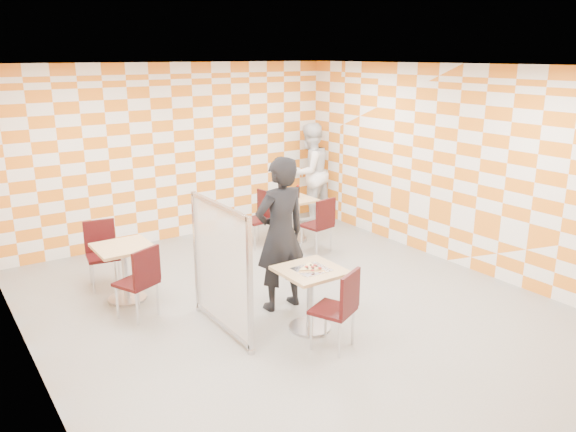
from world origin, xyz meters
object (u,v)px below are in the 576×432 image
object	(u,v)px
chair_second_side	(261,214)
chair_empty_far	(102,248)
partition	(221,267)
man_dark	(280,234)
chair_main_front	(341,304)
chair_second_front	(321,221)
soda_bottle	(298,192)
second_table	(292,212)
sport_bottle	(283,193)
man_white	(310,172)
main_table	(310,288)
chair_empty_near	(141,277)
empty_table	(125,263)

from	to	relation	value
chair_second_side	chair_empty_far	distance (m)	2.74
partition	man_dark	distance (m)	0.95
chair_main_front	chair_empty_far	size ratio (longest dim) A/B	1.00
chair_second_front	soda_bottle	bearing A→B (deg)	82.22
chair_second_front	chair_empty_far	world-z (taller)	same
second_table	chair_second_front	bearing A→B (deg)	-89.80
sport_bottle	chair_second_side	bearing A→B (deg)	178.72
soda_bottle	partition	bearing A→B (deg)	-139.52
man_dark	man_white	bearing A→B (deg)	-132.54
sport_bottle	soda_bottle	distance (m)	0.26
main_table	soda_bottle	distance (m)	3.35
chair_empty_far	man_white	world-z (taller)	man_white
chair_main_front	chair_second_side	world-z (taller)	same
chair_empty_far	chair_second_side	bearing A→B (deg)	5.18
second_table	partition	bearing A→B (deg)	-138.21
chair_second_front	chair_empty_far	distance (m)	3.37
chair_main_front	soda_bottle	size ratio (longest dim) A/B	4.02
chair_empty_near	partition	size ratio (longest dim) A/B	0.60
man_white	soda_bottle	world-z (taller)	man_white
chair_empty_far	soda_bottle	bearing A→B (deg)	2.30
man_dark	sport_bottle	world-z (taller)	man_dark
chair_second_side	second_table	bearing A→B (deg)	-10.28
chair_main_front	main_table	bearing A→B (deg)	87.64
chair_empty_near	man_dark	bearing A→B (deg)	-22.67
chair_main_front	man_dark	distance (m)	1.35
chair_empty_far	soda_bottle	distance (m)	3.43
soda_bottle	chair_second_front	bearing A→B (deg)	-97.78
man_dark	chair_second_front	bearing A→B (deg)	-142.22
chair_empty_far	soda_bottle	xyz separation A→B (m)	(3.41, 0.14, 0.31)
chair_main_front	man_dark	size ratio (longest dim) A/B	0.47
chair_empty_near	soda_bottle	bearing A→B (deg)	23.67
empty_table	chair_main_front	bearing A→B (deg)	-60.17
chair_main_front	chair_empty_near	xyz separation A→B (m)	(-1.51, 1.93, 0.00)
chair_second_side	chair_main_front	bearing A→B (deg)	-108.07
empty_table	chair_second_front	xyz separation A→B (m)	(3.20, -0.01, 0.04)
chair_empty_far	man_dark	xyz separation A→B (m)	(1.66, -1.98, 0.43)
chair_second_front	chair_second_side	bearing A→B (deg)	121.96
chair_second_side	man_dark	xyz separation A→B (m)	(-1.07, -2.23, 0.43)
chair_empty_near	sport_bottle	size ratio (longest dim) A/B	4.62
chair_main_front	man_white	world-z (taller)	man_white
soda_bottle	chair_second_side	bearing A→B (deg)	170.77
chair_empty_near	chair_empty_far	size ratio (longest dim) A/B	1.00
empty_table	chair_main_front	distance (m)	3.00
chair_empty_near	partition	distance (m)	1.08
chair_second_front	man_white	distance (m)	1.98
soda_bottle	chair_empty_far	bearing A→B (deg)	-177.70
partition	empty_table	bearing A→B (deg)	113.30
partition	chair_second_side	bearing A→B (deg)	50.17
sport_bottle	empty_table	bearing A→B (deg)	-163.78
second_table	soda_bottle	xyz separation A→B (m)	(0.11, -0.01, 0.34)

